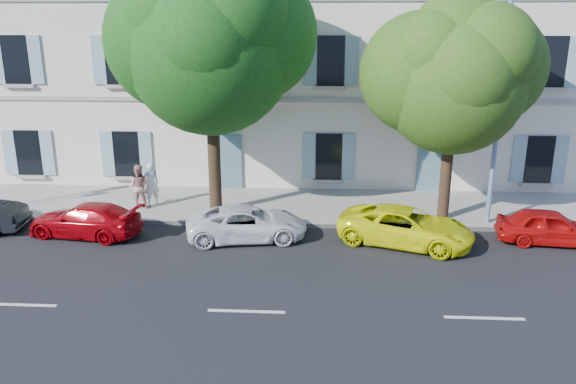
# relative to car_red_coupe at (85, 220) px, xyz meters

# --- Properties ---
(ground) EXTENTS (90.00, 90.00, 0.00)m
(ground) POSITION_rel_car_red_coupe_xyz_m (6.23, -1.01, -0.57)
(ground) COLOR black
(sidewalk) EXTENTS (36.00, 4.50, 0.15)m
(sidewalk) POSITION_rel_car_red_coupe_xyz_m (6.23, 3.44, -0.50)
(sidewalk) COLOR #A09E96
(sidewalk) RESTS_ON ground
(kerb) EXTENTS (36.00, 0.16, 0.16)m
(kerb) POSITION_rel_car_red_coupe_xyz_m (6.23, 1.27, -0.49)
(kerb) COLOR #9E998E
(kerb) RESTS_ON ground
(building) EXTENTS (28.00, 7.00, 12.00)m
(building) POSITION_rel_car_red_coupe_xyz_m (6.23, 9.19, 5.43)
(building) COLOR silver
(building) RESTS_ON ground
(car_red_coupe) EXTENTS (4.14, 2.22, 1.14)m
(car_red_coupe) POSITION_rel_car_red_coupe_xyz_m (0.00, 0.00, 0.00)
(car_red_coupe) COLOR #A2040C
(car_red_coupe) RESTS_ON ground
(car_white_coupe) EXTENTS (4.32, 2.51, 1.13)m
(car_white_coupe) POSITION_rel_car_red_coupe_xyz_m (5.62, 0.01, -0.01)
(car_white_coupe) COLOR white
(car_white_coupe) RESTS_ON ground
(car_yellow_supercar) EXTENTS (4.85, 3.41, 1.23)m
(car_yellow_supercar) POSITION_rel_car_red_coupe_xyz_m (10.94, -0.14, 0.04)
(car_yellow_supercar) COLOR #F6FD0A
(car_yellow_supercar) RESTS_ON ground
(car_red_hatchback) EXTENTS (3.57, 1.76, 1.17)m
(car_red_hatchback) POSITION_rel_car_red_coupe_xyz_m (15.76, 0.19, 0.02)
(car_red_hatchback) COLOR #B80C0B
(car_red_hatchback) RESTS_ON ground
(tree_left) EXTENTS (6.00, 6.00, 9.29)m
(tree_left) POSITION_rel_car_red_coupe_xyz_m (4.11, 2.41, 5.56)
(tree_left) COLOR #3A2819
(tree_left) RESTS_ON sidewalk
(tree_right) EXTENTS (5.01, 5.01, 7.73)m
(tree_right) POSITION_rel_car_red_coupe_xyz_m (12.63, 2.14, 4.54)
(tree_right) COLOR #3A2819
(tree_right) RESTS_ON sidewalk
(street_lamp) EXTENTS (0.32, 1.78, 8.35)m
(street_lamp) POSITION_rel_car_red_coupe_xyz_m (14.15, 1.58, 4.31)
(street_lamp) COLOR #7293BF
(street_lamp) RESTS_ON sidewalk
(pedestrian_a) EXTENTS (0.76, 0.71, 1.75)m
(pedestrian_a) POSITION_rel_car_red_coupe_xyz_m (1.46, 2.99, 0.45)
(pedestrian_a) COLOR white
(pedestrian_a) RESTS_ON sidewalk
(pedestrian_b) EXTENTS (0.87, 0.70, 1.71)m
(pedestrian_b) POSITION_rel_car_red_coupe_xyz_m (1.04, 2.72, 0.44)
(pedestrian_b) COLOR tan
(pedestrian_b) RESTS_ON sidewalk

